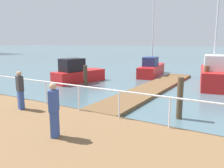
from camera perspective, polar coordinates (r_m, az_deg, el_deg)
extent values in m
plane|color=slate|center=(17.73, -21.85, -0.83)|extent=(300.00, 300.00, 0.00)
cube|color=brown|center=(15.79, 9.64, -1.20)|extent=(15.01, 2.00, 0.18)
cylinder|color=white|center=(7.93, 14.16, -6.96)|extent=(0.06, 0.06, 1.05)
cylinder|color=white|center=(8.65, 1.79, -5.16)|extent=(0.06, 0.06, 1.05)
cylinder|color=white|center=(9.71, -8.24, -3.52)|extent=(0.06, 0.06, 1.05)
cylinder|color=white|center=(11.01, -16.07, -2.15)|extent=(0.06, 0.06, 1.05)
cylinder|color=white|center=(12.47, -22.15, -1.06)|extent=(0.06, 0.06, 1.05)
cylinder|color=white|center=(8.11, 7.79, -2.50)|extent=(0.06, 25.14, 0.06)
cylinder|color=brown|center=(10.12, 16.53, -3.41)|extent=(0.26, 0.26, 1.80)
cylinder|color=brown|center=(16.60, 22.32, 1.34)|extent=(0.33, 0.33, 1.67)
cylinder|color=#473826|center=(17.16, -6.63, 2.11)|extent=(0.29, 0.29, 1.54)
cube|color=red|center=(22.70, 9.86, 3.39)|extent=(6.10, 2.41, 0.99)
cube|color=navy|center=(21.95, 9.57, 5.55)|extent=(2.03, 1.46, 0.84)
cylinder|color=silver|center=(22.55, 10.15, 12.37)|extent=(0.12, 0.12, 6.11)
cube|color=red|center=(18.53, 23.73, 1.51)|extent=(6.14, 2.66, 1.28)
cube|color=white|center=(17.86, 24.09, 4.91)|extent=(2.55, 1.69, 1.03)
cylinder|color=silver|center=(18.38, 24.62, 13.24)|extent=(0.12, 0.12, 6.29)
cube|color=red|center=(18.90, -8.18, 1.93)|extent=(4.63, 2.46, 0.94)
cube|color=black|center=(18.36, -9.93, 4.69)|extent=(1.99, 1.60, 1.01)
cube|color=#334C99|center=(7.24, -14.05, -9.63)|extent=(0.34, 0.30, 0.81)
cube|color=#334C99|center=(7.03, -14.31, -4.04)|extent=(0.42, 0.36, 0.64)
sphere|color=tan|center=(6.93, -14.47, -0.59)|extent=(0.22, 0.22, 0.22)
cube|color=#334C99|center=(10.57, -21.72, -3.72)|extent=(0.28, 0.33, 0.80)
cube|color=#333338|center=(10.42, -21.99, 0.09)|extent=(0.32, 0.41, 0.63)
sphere|color=tan|center=(10.36, -22.15, 2.40)|extent=(0.22, 0.22, 0.22)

